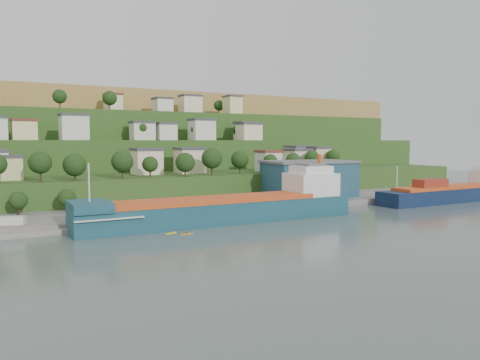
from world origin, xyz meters
TOP-DOWN VIEW (x-y plane):
  - ground at (0.00, 0.00)m, footprint 500.00×500.00m
  - quay at (20.00, 28.00)m, footprint 220.00×26.00m
  - pebble_beach at (-55.00, 22.00)m, footprint 40.00×18.00m
  - hillside at (0.00, 168.67)m, footprint 360.00×210.67m
  - cargo_ship_near at (0.01, 9.79)m, footprint 77.62×13.81m
  - cargo_ship_far at (90.86, 7.72)m, footprint 62.45×11.19m
  - warehouse at (43.12, 31.00)m, footprint 32.81×22.12m
  - caravan at (-52.54, 20.95)m, footprint 6.42×4.43m
  - dinghy at (-44.06, 18.87)m, footprint 4.13×2.35m
  - kayak_orange at (-17.20, -0.80)m, footprint 2.97×0.84m
  - kayak_yellow at (-19.98, 1.99)m, footprint 2.89×1.12m

SIDE VIEW (x-z plane):
  - ground at x=0.00m, z-range 0.00..0.00m
  - quay at x=20.00m, z-range -2.00..2.00m
  - pebble_beach at x=-55.00m, z-range -1.20..1.20m
  - hillside at x=0.00m, z-range -47.91..48.09m
  - kayak_yellow at x=-19.98m, z-range -0.15..0.57m
  - kayak_orange at x=-17.20m, z-range -0.15..0.58m
  - dinghy at x=-44.06m, z-range 1.20..1.98m
  - caravan at x=-52.54m, z-range 1.20..3.97m
  - cargo_ship_far at x=90.86m, z-range -5.79..11.14m
  - cargo_ship_near at x=0.01m, z-range -6.77..13.12m
  - warehouse at x=43.12m, z-range 2.03..14.83m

